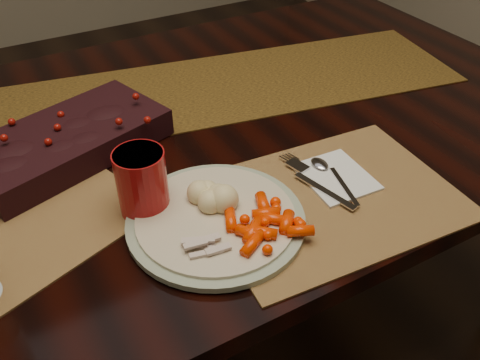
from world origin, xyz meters
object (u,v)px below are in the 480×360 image
mashed_potatoes (207,193)px  baby_carrots (262,223)px  centerpiece (67,137)px  placemat_main (330,198)px  dining_table (187,254)px  turkey_shreds (206,246)px  red_cup (142,182)px  dinner_plate (216,219)px  napkin (336,177)px

mashed_potatoes → baby_carrots: bearing=-63.5°
centerpiece → placemat_main: (0.36, -0.36, -0.04)m
dining_table → turkey_shreds: turkey_shreds is taller
mashed_potatoes → red_cup: size_ratio=0.73×
baby_carrots → red_cup: bearing=132.5°
placemat_main → red_cup: red_cup is taller
dinner_plate → turkey_shreds: size_ratio=4.05×
dining_table → mashed_potatoes: mashed_potatoes is taller
dining_table → turkey_shreds: (-0.10, -0.36, 0.40)m
centerpiece → dinner_plate: 0.35m
turkey_shreds → red_cup: (-0.04, 0.15, 0.03)m
red_cup → dinner_plate: bearing=-45.4°
baby_carrots → mashed_potatoes: size_ratio=1.45×
baby_carrots → napkin: (0.20, 0.06, -0.02)m
placemat_main → mashed_potatoes: size_ratio=5.16×
mashed_potatoes → red_cup: bearing=148.8°
turkey_shreds → napkin: (0.29, 0.06, -0.02)m
dining_table → napkin: size_ratio=13.48×
mashed_potatoes → dinner_plate: bearing=-93.7°
dinner_plate → placemat_main: bearing=-10.9°
napkin → turkey_shreds: bearing=-165.4°
dinner_plate → napkin: bearing=0.0°
dinner_plate → napkin: dinner_plate is taller
dinner_plate → baby_carrots: (0.05, -0.06, 0.02)m
baby_carrots → mashed_potatoes: mashed_potatoes is taller
dining_table → dinner_plate: size_ratio=6.14×
napkin → placemat_main: bearing=-133.5°
dining_table → turkey_shreds: 0.55m
placemat_main → dinner_plate: 0.21m
napkin → baby_carrots: bearing=-159.6°
placemat_main → turkey_shreds: 0.25m
baby_carrots → mashed_potatoes: (-0.05, 0.10, 0.01)m
napkin → red_cup: bearing=168.0°
dining_table → placemat_main: (0.15, -0.33, 0.38)m
dining_table → baby_carrots: (-0.00, -0.36, 0.40)m
centerpiece → napkin: 0.51m
dinner_plate → baby_carrots: baby_carrots is taller
turkey_shreds → red_cup: red_cup is taller
dinner_plate → red_cup: size_ratio=2.56×
centerpiece → turkey_shreds: (0.11, -0.38, -0.01)m
mashed_potatoes → turkey_shreds: size_ratio=1.15×
placemat_main → red_cup: bearing=160.0°
placemat_main → baby_carrots: (-0.15, -0.02, 0.03)m
turkey_shreds → red_cup: bearing=105.6°
dinner_plate → turkey_shreds: (-0.05, -0.06, 0.02)m
baby_carrots → red_cup: 0.21m
placemat_main → napkin: size_ratio=3.23×
centerpiece → dining_table: bearing=-5.4°
dinner_plate → red_cup: 0.13m
dining_table → red_cup: size_ratio=15.76×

